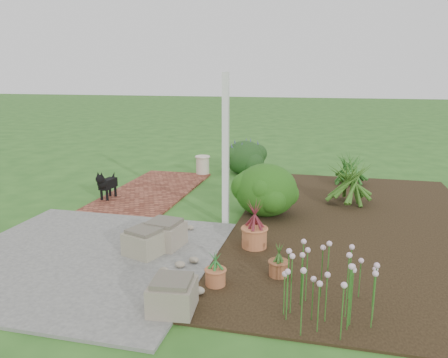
% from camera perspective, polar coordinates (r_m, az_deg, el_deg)
% --- Properties ---
extents(ground, '(80.00, 80.00, 0.00)m').
position_cam_1_polar(ground, '(7.41, -2.25, -5.89)').
color(ground, '#295B1D').
rests_on(ground, ground).
extents(concrete_patio, '(3.50, 3.50, 0.04)m').
position_cam_1_polar(concrete_patio, '(6.39, -17.74, -9.66)').
color(concrete_patio, '#5A5A58').
rests_on(concrete_patio, ground).
extents(brick_path, '(1.60, 3.50, 0.04)m').
position_cam_1_polar(brick_path, '(9.53, -9.20, -1.47)').
color(brick_path, brown).
rests_on(brick_path, ground).
extents(garden_bed, '(4.00, 7.00, 0.03)m').
position_cam_1_polar(garden_bed, '(7.64, 17.28, -5.80)').
color(garden_bed, black).
rests_on(garden_bed, ground).
extents(veranda_post, '(0.10, 0.10, 2.50)m').
position_cam_1_polar(veranda_post, '(7.11, 0.21, 3.71)').
color(veranda_post, white).
rests_on(veranda_post, ground).
extents(stone_trough_near, '(0.51, 0.51, 0.31)m').
position_cam_1_polar(stone_trough_near, '(4.78, -6.74, -15.01)').
color(stone_trough_near, '#726C55').
rests_on(stone_trough_near, concrete_patio).
extents(stone_trough_mid, '(0.60, 0.60, 0.32)m').
position_cam_1_polar(stone_trough_mid, '(6.19, -10.25, -8.21)').
color(stone_trough_mid, '#767059').
rests_on(stone_trough_mid, concrete_patio).
extents(stone_trough_far, '(0.57, 0.57, 0.33)m').
position_cam_1_polar(stone_trough_far, '(6.41, -7.76, -7.25)').
color(stone_trough_far, gray).
rests_on(stone_trough_far, concrete_patio).
extents(black_dog, '(0.22, 0.62, 0.53)m').
position_cam_1_polar(black_dog, '(8.94, -15.11, -0.54)').
color(black_dog, black).
rests_on(black_dog, brick_path).
extents(cream_ceramic_urn, '(0.42, 0.42, 0.43)m').
position_cam_1_polar(cream_ceramic_urn, '(10.87, -2.81, 1.84)').
color(cream_ceramic_urn, beige).
rests_on(cream_ceramic_urn, brick_path).
extents(evergreen_shrub, '(1.31, 1.31, 0.94)m').
position_cam_1_polar(evergreen_shrub, '(7.74, 5.50, -1.24)').
color(evergreen_shrub, '#143F0C').
rests_on(evergreen_shrub, garden_bed).
extents(agapanthus_clump_back, '(1.37, 1.37, 1.00)m').
position_cam_1_polar(agapanthus_clump_back, '(8.64, 16.04, 0.10)').
color(agapanthus_clump_back, '#193E13').
rests_on(agapanthus_clump_back, garden_bed).
extents(agapanthus_clump_front, '(1.12, 1.12, 0.84)m').
position_cam_1_polar(agapanthus_clump_front, '(10.19, 16.11, 1.62)').
color(agapanthus_clump_front, '#17420F').
rests_on(agapanthus_clump_front, garden_bed).
extents(pink_flower_patch, '(1.43, 1.43, 0.69)m').
position_cam_1_polar(pink_flower_patch, '(4.76, 13.73, -13.06)').
color(pink_flower_patch, '#113D0F').
rests_on(pink_flower_patch, garden_bed).
extents(terracotta_pot_bronze, '(0.46, 0.46, 0.29)m').
position_cam_1_polar(terracotta_pot_bronze, '(6.36, 3.99, -7.63)').
color(terracotta_pot_bronze, '#B8693E').
rests_on(terracotta_pot_bronze, garden_bed).
extents(terracotta_pot_small_left, '(0.31, 0.31, 0.19)m').
position_cam_1_polar(terracotta_pot_small_left, '(5.56, 7.13, -11.51)').
color(terracotta_pot_small_left, brown).
rests_on(terracotta_pot_small_left, garden_bed).
extents(terracotta_pot_small_right, '(0.26, 0.26, 0.20)m').
position_cam_1_polar(terracotta_pot_small_right, '(5.30, -1.12, -12.67)').
color(terracotta_pot_small_right, '#AB613A').
rests_on(terracotta_pot_small_right, garden_bed).
extents(purple_flowering_bush, '(1.12, 1.12, 0.86)m').
position_cam_1_polar(purple_flowering_bush, '(11.03, 2.74, 2.93)').
color(purple_flowering_bush, black).
rests_on(purple_flowering_bush, ground).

